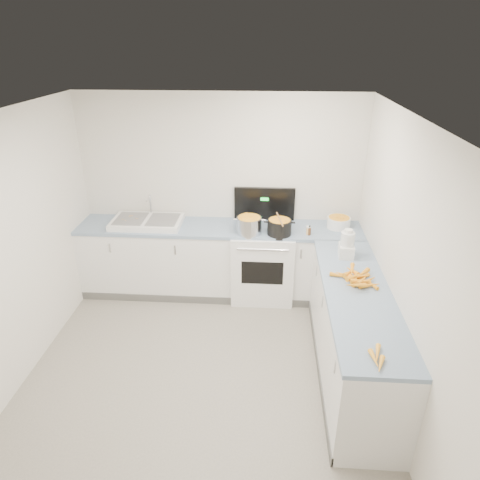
# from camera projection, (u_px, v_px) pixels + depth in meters

# --- Properties ---
(floor) EXTENTS (3.50, 4.00, 0.00)m
(floor) POSITION_uv_depth(u_px,v_px,m) (202.00, 385.00, 4.15)
(floor) COLOR gray
(floor) RESTS_ON ground
(ceiling) EXTENTS (3.50, 4.00, 0.00)m
(ceiling) POSITION_uv_depth(u_px,v_px,m) (188.00, 123.00, 3.07)
(ceiling) COLOR silver
(ceiling) RESTS_ON ground
(wall_back) EXTENTS (3.50, 0.00, 2.50)m
(wall_back) POSITION_uv_depth(u_px,v_px,m) (221.00, 195.00, 5.41)
(wall_back) COLOR silver
(wall_back) RESTS_ON ground
(wall_right) EXTENTS (0.00, 4.00, 2.50)m
(wall_right) POSITION_uv_depth(u_px,v_px,m) (407.00, 281.00, 3.50)
(wall_right) COLOR silver
(wall_right) RESTS_ON ground
(counter_back) EXTENTS (3.50, 0.62, 0.94)m
(counter_back) POSITION_uv_depth(u_px,v_px,m) (220.00, 260.00, 5.48)
(counter_back) COLOR white
(counter_back) RESTS_ON ground
(counter_right) EXTENTS (0.62, 2.20, 0.94)m
(counter_right) POSITION_uv_depth(u_px,v_px,m) (353.00, 333.00, 4.13)
(counter_right) COLOR white
(counter_right) RESTS_ON ground
(stove) EXTENTS (0.76, 0.65, 1.36)m
(stove) POSITION_uv_depth(u_px,v_px,m) (263.00, 262.00, 5.43)
(stove) COLOR white
(stove) RESTS_ON ground
(sink) EXTENTS (0.86, 0.52, 0.31)m
(sink) POSITION_uv_depth(u_px,v_px,m) (147.00, 222.00, 5.31)
(sink) COLOR white
(sink) RESTS_ON counter_back
(steel_pot) EXTENTS (0.39, 0.39, 0.22)m
(steel_pot) POSITION_uv_depth(u_px,v_px,m) (249.00, 226.00, 5.06)
(steel_pot) COLOR silver
(steel_pot) RESTS_ON stove
(black_pot) EXTENTS (0.37, 0.37, 0.20)m
(black_pot) POSITION_uv_depth(u_px,v_px,m) (279.00, 228.00, 5.04)
(black_pot) COLOR black
(black_pot) RESTS_ON stove
(wooden_spoon) EXTENTS (0.08, 0.41, 0.02)m
(wooden_spoon) POSITION_uv_depth(u_px,v_px,m) (280.00, 219.00, 4.99)
(wooden_spoon) COLOR #AD7A47
(wooden_spoon) RESTS_ON black_pot
(mixing_bowl) EXTENTS (0.30, 0.30, 0.13)m
(mixing_bowl) POSITION_uv_depth(u_px,v_px,m) (339.00, 222.00, 5.22)
(mixing_bowl) COLOR white
(mixing_bowl) RESTS_ON counter_back
(extract_bottle) EXTENTS (0.04, 0.04, 0.10)m
(extract_bottle) POSITION_uv_depth(u_px,v_px,m) (309.00, 231.00, 5.03)
(extract_bottle) COLOR #593319
(extract_bottle) RESTS_ON counter_back
(spice_jar) EXTENTS (0.05, 0.05, 0.09)m
(spice_jar) POSITION_uv_depth(u_px,v_px,m) (308.00, 231.00, 5.04)
(spice_jar) COLOR #E5B266
(spice_jar) RESTS_ON counter_back
(food_processor) EXTENTS (0.16, 0.20, 0.32)m
(food_processor) POSITION_uv_depth(u_px,v_px,m) (347.00, 245.00, 4.49)
(food_processor) COLOR white
(food_processor) RESTS_ON counter_right
(carrot_pile) EXTENTS (0.46, 0.42, 0.09)m
(carrot_pile) POSITION_uv_depth(u_px,v_px,m) (357.00, 278.00, 4.08)
(carrot_pile) COLOR #FFA11F
(carrot_pile) RESTS_ON counter_right
(peeled_carrots) EXTENTS (0.11, 0.30, 0.04)m
(peeled_carrots) POSITION_uv_depth(u_px,v_px,m) (377.00, 358.00, 3.09)
(peeled_carrots) COLOR #FFA526
(peeled_carrots) RESTS_ON counter_right
(peelings) EXTENTS (0.20, 0.23, 0.01)m
(peelings) POSITION_uv_depth(u_px,v_px,m) (130.00, 219.00, 5.29)
(peelings) COLOR tan
(peelings) RESTS_ON sink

